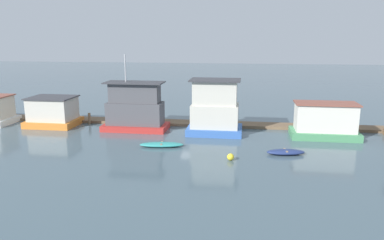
% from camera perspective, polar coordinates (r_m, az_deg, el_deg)
% --- Properties ---
extents(ground_plane, '(200.00, 200.00, 0.00)m').
position_cam_1_polar(ground_plane, '(37.49, 0.22, -1.76)').
color(ground_plane, '#475B66').
extents(dock_walkway, '(59.60, 2.13, 0.30)m').
position_cam_1_polar(dock_walkway, '(40.34, 0.81, -0.51)').
color(dock_walkway, brown).
rests_on(dock_walkway, ground_plane).
extents(houseboat_orange, '(5.05, 4.12, 3.10)m').
position_cam_1_polar(houseboat_orange, '(42.37, -20.41, 1.13)').
color(houseboat_orange, orange).
rests_on(houseboat_orange, ground_plane).
extents(houseboat_red, '(6.48, 3.27, 7.61)m').
position_cam_1_polar(houseboat_red, '(38.26, -8.65, 1.62)').
color(houseboat_red, red).
rests_on(houseboat_red, ground_plane).
extents(houseboat_blue, '(5.29, 3.76, 5.31)m').
position_cam_1_polar(houseboat_blue, '(36.34, 3.52, 1.64)').
color(houseboat_blue, '#3866B7').
rests_on(houseboat_blue, ground_plane).
extents(houseboat_green, '(6.19, 3.33, 3.32)m').
position_cam_1_polar(houseboat_green, '(37.09, 19.59, -0.20)').
color(houseboat_green, '#4C9360').
rests_on(houseboat_green, ground_plane).
extents(dinghy_teal, '(3.93, 1.76, 0.36)m').
position_cam_1_polar(dinghy_teal, '(32.43, -4.65, -3.76)').
color(dinghy_teal, teal).
rests_on(dinghy_teal, ground_plane).
extents(dinghy_navy, '(3.19, 1.56, 0.42)m').
position_cam_1_polar(dinghy_navy, '(31.10, 14.08, -4.76)').
color(dinghy_navy, navy).
rests_on(dinghy_navy, ground_plane).
extents(mooring_post_centre, '(0.28, 0.28, 1.22)m').
position_cam_1_polar(mooring_post_centre, '(42.09, -15.36, 0.23)').
color(mooring_post_centre, '#846B4C').
rests_on(mooring_post_centre, ground_plane).
extents(buoy_yellow, '(0.54, 0.54, 0.54)m').
position_cam_1_polar(buoy_yellow, '(28.95, 5.89, -5.62)').
color(buoy_yellow, yellow).
rests_on(buoy_yellow, ground_plane).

